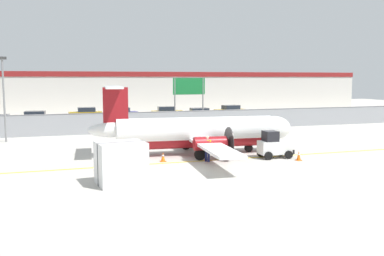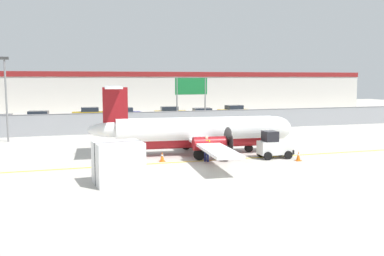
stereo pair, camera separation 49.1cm
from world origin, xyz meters
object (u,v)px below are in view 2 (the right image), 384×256
Objects in this scene: commuter_airplane at (200,132)px; parked_car_3 at (124,114)px; parked_car_1 at (40,118)px; apron_light_pole at (6,92)px; parked_car_2 at (89,113)px; traffic_cone_near_left at (298,156)px; traffic_cone_near_right at (117,147)px; parked_car_5 at (203,114)px; parked_car_6 at (233,111)px; baggage_tug at (274,146)px; ground_crew_worker at (207,147)px; traffic_cone_far_left at (162,157)px; cargo_container at (118,163)px; parked_car_0 at (2,122)px; highway_sign at (191,90)px; parked_car_4 at (170,113)px.

commuter_airplane reaches higher than parked_car_3.
apron_light_pole is at bearing -93.41° from parked_car_1.
parked_car_1 is 13.23m from apron_light_pole.
traffic_cone_near_left is at bearing 111.06° from parked_car_2.
parked_car_1 is at bearing 107.14° from traffic_cone_near_right.
parked_car_1 is (-6.31, 20.48, 0.58)m from traffic_cone_near_right.
parked_car_3 is at bearing 21.70° from parked_car_1.
parked_car_5 is 0.98× the size of parked_car_6.
traffic_cone_near_left is (1.11, -1.36, -0.54)m from baggage_tug.
parked_car_2 is at bearing 61.12° from ground_crew_worker.
parked_car_6 reaches higher than traffic_cone_far_left.
cargo_container is at bearing -102.18° from parked_car_3.
parked_car_1 is (3.55, 3.78, 0.00)m from parked_car_0.
parked_car_1 is (-5.13, 30.40, -0.21)m from cargo_container.
traffic_cone_far_left is (2.34, -4.80, 0.00)m from traffic_cone_near_right.
ground_crew_worker is 0.39× the size of parked_car_1.
parked_car_2 is 0.77× the size of highway_sign.
traffic_cone_far_left is at bearing -59.03° from parked_car_0.
parked_car_3 is 1.00× the size of parked_car_5.
parked_car_3 is 20.09m from apron_light_pole.
parked_car_3 reaches higher than traffic_cone_near_right.
parked_car_1 is (-11.88, 23.39, -0.71)m from commuter_airplane.
apron_light_pole reaches higher than baggage_tug.
parked_car_0 is 15.32m from parked_car_3.
apron_light_pole is at bearing 146.98° from commuter_airplane.
parked_car_2 is 0.99× the size of parked_car_5.
traffic_cone_near_left is 31.43m from parked_car_3.
cargo_container is 0.61× the size of parked_car_5.
traffic_cone_near_left is 0.09× the size of apron_light_pole.
parked_car_0 is 0.77× the size of highway_sign.
parked_car_3 is 10.22m from parked_car_5.
parked_car_5 is (19.68, -0.99, 0.00)m from parked_car_1.
commuter_airplane is 2.92× the size of highway_sign.
parked_car_6 is (8.11, 30.65, 0.58)m from traffic_cone_near_left.
parked_car_4 is (4.50, 26.35, -0.71)m from commuter_airplane.
baggage_tug is 1.40× the size of ground_crew_worker.
parked_car_4 reaches higher than traffic_cone_far_left.
parked_car_3 is (13.78, 6.68, 0.00)m from parked_car_0.
parked_car_4 is at bearing 40.19° from apron_light_pole.
parked_car_6 is (5.81, 3.94, 0.00)m from parked_car_5.
cargo_container is 4.10× the size of traffic_cone_near_right.
traffic_cone_near_right is at bearing -107.35° from parked_car_4.
parked_car_1 is 1.01× the size of parked_car_5.
baggage_tug is at bearing -29.25° from commuter_airplane.
parked_car_6 is 14.85m from highway_sign.
traffic_cone_near_right is at bearing 157.04° from commuter_airplane.
parked_car_0 is (-15.43, 19.61, -0.71)m from commuter_airplane.
parked_car_3 is at bearing 161.20° from parked_car_5.
commuter_airplane reaches higher than parked_car_0.
parked_car_4 is 11.41m from highway_sign.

